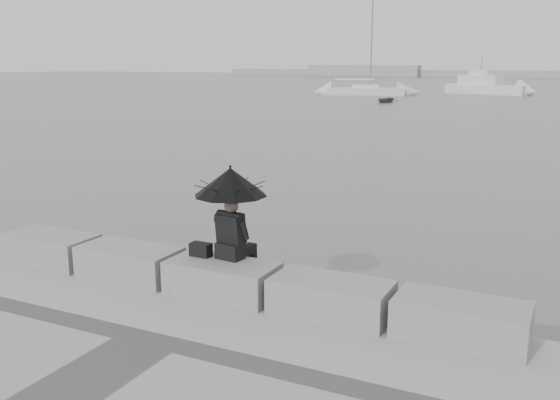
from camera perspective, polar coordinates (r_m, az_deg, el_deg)
The scene contains 12 objects.
ground at distance 9.81m, azimuth -3.81°, elevation -10.52°, with size 360.00×360.00×0.00m, color #4D5053.
stone_block_far_left at distance 11.26m, azimuth -20.26°, elevation -4.17°, with size 1.60×0.80×0.50m, color slate.
stone_block_left at distance 10.13m, azimuth -13.57°, elevation -5.57°, with size 1.60×0.80×0.50m, color slate.
stone_block_centre at distance 9.18m, azimuth -5.29°, elevation -7.18°, with size 1.60×0.80×0.50m, color slate.
stone_block_right at distance 8.46m, azimuth 4.69°, elevation -8.91°, with size 1.60×0.80×0.50m, color slate.
stone_block_far_right at distance 8.05m, azimuth 16.21°, elevation -10.56°, with size 1.60×0.80×0.50m, color slate.
seated_person at distance 9.03m, azimuth -4.56°, elevation 0.64°, with size 1.07×1.07×1.39m.
bag at distance 9.39m, azimuth -7.26°, elevation -4.52°, with size 0.31×0.18×0.20m, color black.
distant_landmass at distance 162.82m, azimuth 22.19°, elevation 10.64°, with size 180.00×8.00×2.80m.
sailboat_left at distance 73.92m, azimuth 7.81°, elevation 9.89°, with size 9.11×5.12×12.90m.
motor_cruiser at distance 79.33m, azimuth 18.46°, elevation 9.82°, with size 10.22×5.93×4.50m.
dinghy at distance 61.21m, azimuth 9.59°, elevation 9.05°, with size 2.95×1.25×0.50m, color slate.
Camera 1 is at (4.56, -7.79, 3.85)m, focal length 40.00 mm.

